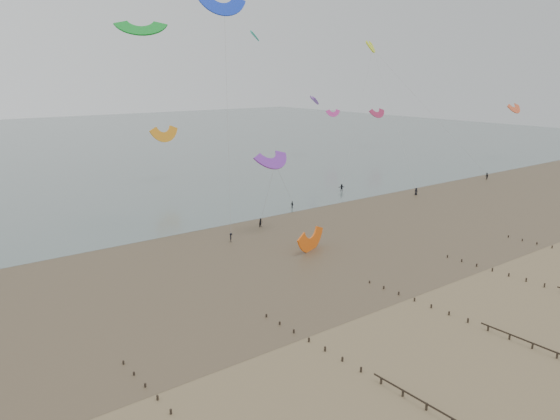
% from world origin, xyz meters
% --- Properties ---
extents(ground, '(500.00, 500.00, 0.00)m').
position_xyz_m(ground, '(0.00, 0.00, 0.00)').
color(ground, brown).
rests_on(ground, ground).
extents(sea_and_shore, '(500.00, 665.00, 0.03)m').
position_xyz_m(sea_and_shore, '(-4.08, 34.40, 0.01)').
color(sea_and_shore, '#475654').
rests_on(sea_and_shore, ground).
extents(kitesurfers, '(143.71, 20.11, 1.88)m').
position_xyz_m(kitesurfers, '(32.68, 48.71, 0.87)').
color(kitesurfers, black).
rests_on(kitesurfers, ground).
extents(grounded_kite, '(8.71, 7.82, 3.94)m').
position_xyz_m(grounded_kite, '(7.23, 28.24, 0.00)').
color(grounded_kite, '#FB5E0F').
rests_on(grounded_kite, ground).
extents(kites_airborne, '(250.30, 119.57, 39.54)m').
position_xyz_m(kites_airborne, '(-0.62, 86.32, 21.68)').
color(kites_airborne, '#08A27F').
rests_on(kites_airborne, ground).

